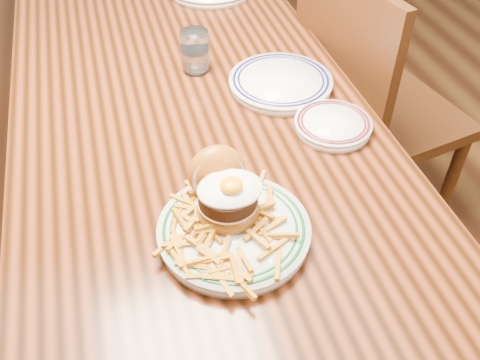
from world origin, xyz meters
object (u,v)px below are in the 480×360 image
object	(u,v)px
table	(190,130)
chair_right	(366,107)
side_plate	(333,125)
main_plate	(231,217)

from	to	relation	value
table	chair_right	bearing A→B (deg)	14.03
table	side_plate	xyz separation A→B (m)	(0.30, -0.20, 0.10)
side_plate	chair_right	bearing A→B (deg)	71.92
table	main_plate	distance (m)	0.45
table	main_plate	world-z (taller)	main_plate
table	side_plate	bearing A→B (deg)	-33.96
table	chair_right	distance (m)	0.63
table	chair_right	size ratio (longest dim) A/B	1.65
table	main_plate	xyz separation A→B (m)	(-0.01, -0.44, 0.13)
chair_right	main_plate	xyz separation A→B (m)	(-0.60, -0.58, 0.27)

